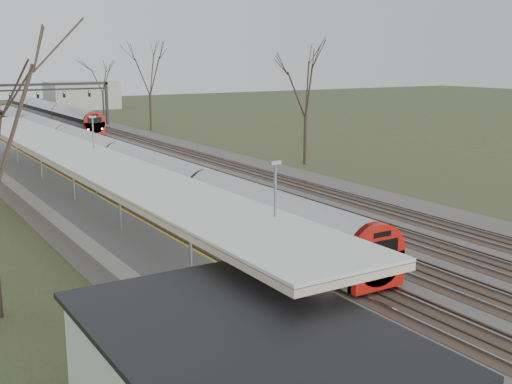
% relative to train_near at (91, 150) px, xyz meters
% --- Properties ---
extents(track_bed, '(24.00, 160.00, 0.22)m').
position_rel_train_near_xyz_m(track_bed, '(2.76, 3.44, -1.42)').
color(track_bed, '#474442').
rests_on(track_bed, ground).
extents(platform, '(3.50, 69.00, 1.00)m').
position_rel_train_near_xyz_m(platform, '(-6.55, -14.06, -0.98)').
color(platform, '#9E9B93').
rests_on(platform, ground).
extents(canopy, '(4.10, 50.00, 3.11)m').
position_rel_train_near_xyz_m(canopy, '(-6.55, -18.57, 2.45)').
color(canopy, slate).
rests_on(canopy, platform).
extents(signal_gantry, '(21.00, 0.59, 6.08)m').
position_rel_train_near_xyz_m(signal_gantry, '(2.79, 33.43, 3.43)').
color(signal_gantry, black).
rests_on(signal_gantry, ground).
extents(tree_east_far, '(5.00, 5.00, 10.30)m').
position_rel_train_near_xyz_m(tree_east_far, '(16.50, -9.56, 5.81)').
color(tree_east_far, '#2D231C').
rests_on(tree_east_far, ground).
extents(train_near, '(2.62, 75.21, 3.05)m').
position_rel_train_near_xyz_m(train_near, '(0.00, 0.00, 0.00)').
color(train_near, '#ACAFB7').
rests_on(train_near, ground).
extents(train_far, '(2.62, 45.21, 3.05)m').
position_rel_train_near_xyz_m(train_far, '(7.00, 42.84, 0.00)').
color(train_far, '#ACAFB7').
rests_on(train_far, ground).
extents(passenger, '(0.44, 0.63, 1.64)m').
position_rel_train_near_xyz_m(passenger, '(-6.70, -43.45, 0.34)').
color(passenger, '#283B4F').
rests_on(passenger, platform).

